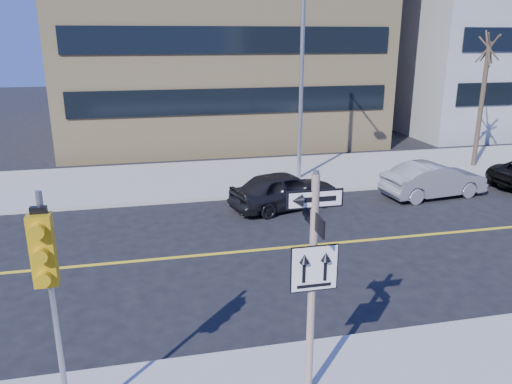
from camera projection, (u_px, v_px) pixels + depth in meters
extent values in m
plane|color=black|center=(273.00, 323.00, 11.21)|extent=(120.00, 120.00, 0.00)
cylinder|color=beige|center=(312.00, 291.00, 8.24)|extent=(0.13, 0.13, 4.00)
cylinder|color=gray|center=(316.00, 172.00, 7.63)|extent=(0.10, 0.10, 0.06)
cube|color=black|center=(315.00, 199.00, 7.76)|extent=(0.92, 0.03, 0.30)
cube|color=black|center=(314.00, 220.00, 7.87)|extent=(0.03, 0.92, 0.30)
cube|color=white|center=(314.00, 268.00, 8.03)|extent=(0.80, 0.03, 0.80)
cylinder|color=gray|center=(56.00, 319.00, 7.41)|extent=(0.09, 0.09, 4.00)
cube|color=gold|center=(43.00, 251.00, 6.87)|extent=(0.32, 0.22, 1.05)
sphere|color=#8C0705|center=(38.00, 230.00, 6.65)|extent=(0.17, 0.17, 0.17)
sphere|color=black|center=(41.00, 254.00, 6.76)|extent=(0.17, 0.17, 0.17)
sphere|color=black|center=(45.00, 277.00, 6.86)|extent=(0.17, 0.17, 0.17)
imported|color=black|center=(284.00, 190.00, 18.55)|extent=(2.80, 4.47, 1.42)
imported|color=gray|center=(434.00, 180.00, 19.89)|extent=(1.97, 4.36, 1.39)
cylinder|color=gray|center=(301.00, 86.00, 21.05)|extent=(0.18, 0.18, 8.00)
cylinder|color=#342A1E|center=(481.00, 106.00, 23.51)|extent=(0.22, 0.22, 5.80)
cube|color=#95989A|center=(512.00, 17.00, 36.28)|extent=(20.00, 16.00, 15.00)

